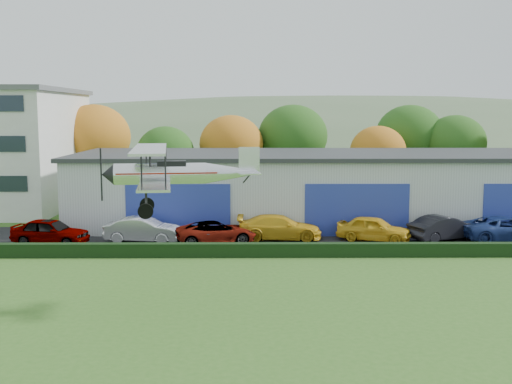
{
  "coord_description": "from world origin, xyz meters",
  "views": [
    {
      "loc": [
        -2.09,
        -19.11,
        8.35
      ],
      "look_at": [
        -1.87,
        10.37,
        4.55
      ],
      "focal_mm": 43.54,
      "sensor_mm": 36.0,
      "label": 1
    }
  ],
  "objects_px": {
    "hangar": "(344,187)",
    "car_4": "(374,229)",
    "car_3": "(279,227)",
    "biplane": "(174,171)",
    "car_1": "(143,230)",
    "car_5": "(444,228)",
    "car_6": "(507,229)",
    "car_0": "(50,231)",
    "car_2": "(216,232)"
  },
  "relations": [
    {
      "from": "hangar",
      "to": "car_4",
      "type": "distance_m",
      "value": 7.85
    },
    {
      "from": "car_4",
      "to": "car_3",
      "type": "bearing_deg",
      "value": 106.93
    },
    {
      "from": "biplane",
      "to": "car_1",
      "type": "bearing_deg",
      "value": 97.98
    },
    {
      "from": "biplane",
      "to": "car_3",
      "type": "bearing_deg",
      "value": 62.56
    },
    {
      "from": "car_3",
      "to": "biplane",
      "type": "bearing_deg",
      "value": 161.09
    },
    {
      "from": "hangar",
      "to": "car_5",
      "type": "bearing_deg",
      "value": -53.31
    },
    {
      "from": "car_3",
      "to": "car_6",
      "type": "bearing_deg",
      "value": -91.54
    },
    {
      "from": "car_0",
      "to": "car_6",
      "type": "bearing_deg",
      "value": -77.73
    },
    {
      "from": "car_0",
      "to": "hangar",
      "type": "bearing_deg",
      "value": -56.09
    },
    {
      "from": "car_3",
      "to": "car_6",
      "type": "relative_size",
      "value": 0.96
    },
    {
      "from": "car_2",
      "to": "car_0",
      "type": "bearing_deg",
      "value": 75.66
    },
    {
      "from": "car_0",
      "to": "car_1",
      "type": "xyz_separation_m",
      "value": [
        5.76,
        0.66,
        -0.02
      ]
    },
    {
      "from": "car_0",
      "to": "car_1",
      "type": "relative_size",
      "value": 0.99
    },
    {
      "from": "hangar",
      "to": "car_6",
      "type": "distance_m",
      "value": 12.32
    },
    {
      "from": "car_2",
      "to": "car_4",
      "type": "distance_m",
      "value": 10.23
    },
    {
      "from": "car_0",
      "to": "car_3",
      "type": "bearing_deg",
      "value": -73.58
    },
    {
      "from": "car_4",
      "to": "biplane",
      "type": "xyz_separation_m",
      "value": [
        -11.2,
        -13.53,
        5.02
      ]
    },
    {
      "from": "hangar",
      "to": "car_1",
      "type": "distance_m",
      "value": 16.18
    },
    {
      "from": "car_0",
      "to": "car_5",
      "type": "height_order",
      "value": "car_0"
    },
    {
      "from": "hangar",
      "to": "car_5",
      "type": "relative_size",
      "value": 8.24
    },
    {
      "from": "car_5",
      "to": "car_3",
      "type": "bearing_deg",
      "value": 63.29
    },
    {
      "from": "car_5",
      "to": "car_1",
      "type": "bearing_deg",
      "value": 66.51
    },
    {
      "from": "hangar",
      "to": "biplane",
      "type": "xyz_separation_m",
      "value": [
        -10.35,
        -21.12,
        3.22
      ]
    },
    {
      "from": "car_3",
      "to": "car_6",
      "type": "distance_m",
      "value": 14.73
    },
    {
      "from": "car_2",
      "to": "car_6",
      "type": "height_order",
      "value": "car_6"
    },
    {
      "from": "hangar",
      "to": "car_0",
      "type": "xyz_separation_m",
      "value": [
        -19.8,
        -8.5,
        -1.78
      ]
    },
    {
      "from": "hangar",
      "to": "car_5",
      "type": "height_order",
      "value": "hangar"
    },
    {
      "from": "car_0",
      "to": "car_4",
      "type": "distance_m",
      "value": 20.67
    },
    {
      "from": "hangar",
      "to": "car_3",
      "type": "xyz_separation_m",
      "value": [
        -5.25,
        -7.03,
        -1.81
      ]
    },
    {
      "from": "car_1",
      "to": "car_3",
      "type": "bearing_deg",
      "value": -78.39
    },
    {
      "from": "car_4",
      "to": "car_6",
      "type": "bearing_deg",
      "value": -68.45
    },
    {
      "from": "car_2",
      "to": "biplane",
      "type": "bearing_deg",
      "value": 159.91
    },
    {
      "from": "car_0",
      "to": "car_1",
      "type": "distance_m",
      "value": 5.8
    },
    {
      "from": "car_6",
      "to": "car_5",
      "type": "bearing_deg",
      "value": 81.47
    },
    {
      "from": "car_5",
      "to": "car_0",
      "type": "bearing_deg",
      "value": 67.69
    },
    {
      "from": "car_2",
      "to": "car_5",
      "type": "height_order",
      "value": "car_5"
    },
    {
      "from": "car_6",
      "to": "biplane",
      "type": "distance_m",
      "value": 24.46
    },
    {
      "from": "car_1",
      "to": "car_4",
      "type": "height_order",
      "value": "car_1"
    },
    {
      "from": "biplane",
      "to": "car_5",
      "type": "bearing_deg",
      "value": 33.34
    },
    {
      "from": "hangar",
      "to": "car_0",
      "type": "distance_m",
      "value": 21.62
    },
    {
      "from": "car_0",
      "to": "car_3",
      "type": "xyz_separation_m",
      "value": [
        14.55,
        1.46,
        -0.03
      ]
    },
    {
      "from": "hangar",
      "to": "car_0",
      "type": "relative_size",
      "value": 8.35
    },
    {
      "from": "car_0",
      "to": "car_1",
      "type": "height_order",
      "value": "car_0"
    },
    {
      "from": "car_6",
      "to": "biplane",
      "type": "relative_size",
      "value": 0.75
    },
    {
      "from": "car_4",
      "to": "car_6",
      "type": "xyz_separation_m",
      "value": [
        8.61,
        -0.09,
        -0.01
      ]
    },
    {
      "from": "car_0",
      "to": "car_5",
      "type": "relative_size",
      "value": 0.99
    },
    {
      "from": "car_0",
      "to": "biplane",
      "type": "relative_size",
      "value": 0.64
    },
    {
      "from": "biplane",
      "to": "car_2",
      "type": "bearing_deg",
      "value": 78.05
    },
    {
      "from": "car_1",
      "to": "car_6",
      "type": "xyz_separation_m",
      "value": [
        23.5,
        0.16,
        -0.01
      ]
    },
    {
      "from": "car_5",
      "to": "biplane",
      "type": "xyz_separation_m",
      "value": [
        -15.86,
        -13.73,
        5.02
      ]
    }
  ]
}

